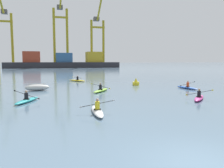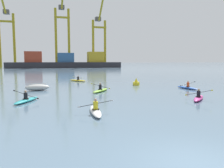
# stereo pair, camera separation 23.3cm
# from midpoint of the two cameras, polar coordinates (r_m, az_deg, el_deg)

# --- Properties ---
(ground_plane) EXTENTS (800.00, 800.00, 0.00)m
(ground_plane) POSITION_cam_midpoint_polar(r_m,az_deg,el_deg) (8.04, 20.94, -18.54)
(ground_plane) COLOR slate
(container_barge) EXTENTS (52.91, 8.76, 7.69)m
(container_barge) POSITION_cam_midpoint_polar(r_m,az_deg,el_deg) (109.66, -12.14, 5.44)
(container_barge) COLOR #28282D
(container_barge) RESTS_ON ground
(gantry_crane_west) EXTENTS (7.76, 19.87, 34.79)m
(gantry_crane_west) POSITION_cam_midpoint_polar(r_m,az_deg,el_deg) (121.33, -25.83, 12.19)
(gantry_crane_west) COLOR olive
(gantry_crane_west) RESTS_ON ground
(gantry_crane_west_mid) EXTENTS (7.57, 18.72, 37.82)m
(gantry_crane_west_mid) POSITION_cam_midpoint_polar(r_m,az_deg,el_deg) (117.05, -13.01, 13.62)
(gantry_crane_west_mid) COLOR olive
(gantry_crane_west_mid) RESTS_ON ground
(gantry_crane_east_mid) EXTENTS (7.59, 15.42, 35.56)m
(gantry_crane_east_mid) POSITION_cam_midpoint_polar(r_m,az_deg,el_deg) (119.60, -3.74, 12.38)
(gantry_crane_east_mid) COLOR olive
(gantry_crane_east_mid) RESTS_ON ground
(capsized_dinghy) EXTENTS (2.62, 1.14, 0.76)m
(capsized_dinghy) POSITION_cam_midpoint_polar(r_m,az_deg,el_deg) (26.09, -18.77, -0.84)
(capsized_dinghy) COLOR beige
(capsized_dinghy) RESTS_ON ground
(channel_buoy) EXTENTS (0.90, 0.90, 1.00)m
(channel_buoy) POSITION_cam_midpoint_polar(r_m,az_deg,el_deg) (30.27, 5.89, 0.36)
(channel_buoy) COLOR yellow
(channel_buoy) RESTS_ON ground
(kayak_yellow) EXTENTS (2.64, 2.99, 0.95)m
(kayak_yellow) POSITION_cam_midpoint_polar(r_m,az_deg,el_deg) (36.35, -9.05, 0.95)
(kayak_yellow) COLOR yellow
(kayak_yellow) RESTS_ON ground
(kayak_teal) EXTENTS (2.03, 3.33, 0.98)m
(kayak_teal) POSITION_cam_midpoint_polar(r_m,az_deg,el_deg) (19.12, -21.16, -3.82)
(kayak_teal) COLOR teal
(kayak_teal) RESTS_ON ground
(kayak_blue) EXTENTS (2.25, 3.45, 0.95)m
(kayak_blue) POSITION_cam_midpoint_polar(r_m,az_deg,el_deg) (27.71, 18.38, -0.81)
(kayak_blue) COLOR #2856B2
(kayak_blue) RESTS_ON ground
(kayak_white) EXTENTS (2.26, 3.44, 0.95)m
(kayak_white) POSITION_cam_midpoint_polar(r_m,az_deg,el_deg) (14.16, -4.26, -6.76)
(kayak_white) COLOR silver
(kayak_white) RESTS_ON ground
(kayak_lime) EXTENTS (2.56, 3.05, 0.95)m
(kayak_lime) POSITION_cam_midpoint_polar(r_m,az_deg,el_deg) (23.85, -3.15, -1.57)
(kayak_lime) COLOR #7ABC2D
(kayak_lime) RESTS_ON ground
(kayak_magenta) EXTENTS (2.81, 2.85, 0.95)m
(kayak_magenta) POSITION_cam_midpoint_polar(r_m,az_deg,el_deg) (20.34, 20.98, -3.25)
(kayak_magenta) COLOR #C13384
(kayak_magenta) RESTS_ON ground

